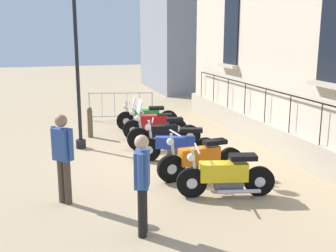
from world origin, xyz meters
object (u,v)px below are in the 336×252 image
lamppost (76,37)px  motorcycle_orange (201,160)px  motorcycle_green (147,117)px  motorcycle_yellow (225,176)px  pedestrian_standing (63,154)px  bollard (90,122)px  pedestrian_walking (142,180)px  motorcycle_black (163,134)px  motorcycle_blue (177,146)px  motorcycle_red (154,125)px  crowd_barrier (121,105)px

lamppost → motorcycle_orange: bearing=126.1°
motorcycle_green → motorcycle_yellow: size_ratio=1.05×
motorcycle_green → pedestrian_standing: 6.21m
bollard → pedestrian_walking: pedestrian_walking is taller
motorcycle_black → bollard: size_ratio=2.21×
motorcycle_blue → motorcycle_green: bearing=-91.2°
motorcycle_green → motorcycle_black: 2.34m
motorcycle_red → pedestrian_standing: size_ratio=1.13×
motorcycle_blue → bollard: bearing=-58.8°
motorcycle_green → crowd_barrier: bearing=-72.2°
motorcycle_black → pedestrian_walking: size_ratio=1.26×
motorcycle_blue → motorcycle_orange: 1.37m
motorcycle_yellow → lamppost: lamppost is taller
motorcycle_black → crowd_barrier: motorcycle_black is taller
motorcycle_yellow → bollard: size_ratio=2.04×
motorcycle_black → motorcycle_orange: 2.55m
motorcycle_orange → bollard: size_ratio=2.20×
motorcycle_orange → pedestrian_standing: bearing=10.5°
pedestrian_walking → motorcycle_orange: bearing=-129.7°
motorcycle_orange → pedestrian_standing: (3.00, 0.56, 0.56)m
motorcycle_black → pedestrian_standing: (2.85, 3.10, 0.56)m
crowd_barrier → pedestrian_walking: size_ratio=1.37×
motorcycle_red → bollard: size_ratio=2.07×
motorcycle_red → motorcycle_black: size_ratio=0.94×
motorcycle_red → crowd_barrier: (0.50, -2.95, 0.13)m
pedestrian_standing → pedestrian_walking: size_ratio=1.04×
motorcycle_green → motorcycle_black: bearing=87.5°
motorcycle_black → bollard: (1.83, -1.89, 0.05)m
lamppost → pedestrian_standing: (0.62, 3.81, -2.09)m
crowd_barrier → pedestrian_walking: bearing=82.0°
lamppost → crowd_barrier: lamppost is taller
motorcycle_yellow → pedestrian_standing: 3.19m
motorcycle_blue → pedestrian_walking: 4.04m
motorcycle_red → motorcycle_yellow: bearing=92.4°
motorcycle_black → motorcycle_yellow: 3.69m
lamppost → pedestrian_walking: bearing=95.4°
motorcycle_yellow → lamppost: size_ratio=0.40×
motorcycle_yellow → pedestrian_standing: size_ratio=1.12×
motorcycle_yellow → crowd_barrier: (0.70, -7.77, 0.13)m
motorcycle_green → crowd_barrier: (0.56, -1.75, 0.14)m
lamppost → crowd_barrier: (-1.76, -3.38, -2.52)m
motorcycle_red → crowd_barrier: 3.00m
motorcycle_yellow → pedestrian_standing: bearing=-10.7°
pedestrian_standing → pedestrian_walking: 2.03m
motorcycle_red → motorcycle_orange: bearing=91.8°
motorcycle_black → motorcycle_yellow: motorcycle_black is taller
motorcycle_green → motorcycle_blue: (0.07, 3.52, -0.04)m
motorcycle_red → pedestrian_standing: (2.89, 4.24, 0.56)m
motorcycle_yellow → crowd_barrier: crowd_barrier is taller
motorcycle_blue → pedestrian_standing: size_ratio=1.15×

